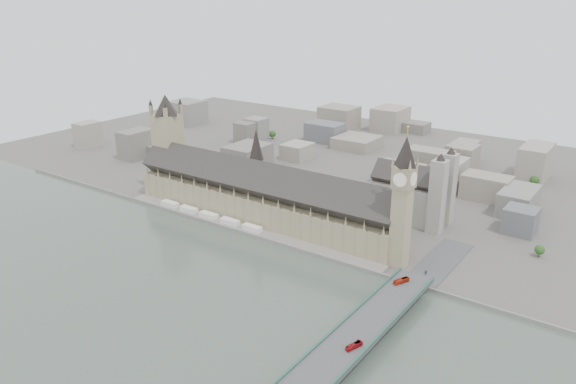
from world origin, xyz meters
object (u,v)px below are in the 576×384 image
Objects in this scene: westminster_bridge at (367,329)px; westminster_abbey at (413,195)px; red_bus_north at (401,281)px; red_bus_south at (354,346)px; palace_of_westminster at (262,196)px; elizabeth_tower at (403,193)px; car_approach at (426,273)px; victoria_tower at (168,139)px; car_silver at (358,342)px.

westminster_abbey is (-51.08, 182.50, 19.96)m from westminster_bridge.
westminster_abbey reaches higher than westminster_bridge.
westminster_bridge is 55.46m from red_bus_north.
red_bus_south is (9.33, -82.33, -0.14)m from red_bus_north.
elizabeth_tower is (138.00, -11.70, 35.38)m from palace_of_westminster.
car_approach is (4.71, 77.09, 5.77)m from westminster_bridge.
red_bus_south is (289.95, -140.90, -43.42)m from victoria_tower.
red_bus_south is (5.95, -27.40, 6.66)m from westminster_bridge.
red_bus_south is at bearing -76.30° from elizabeth_tower.
car_silver is at bearing -25.11° from victoria_tower.
westminster_bridge is (284.00, -113.50, -50.08)m from victoria_tower.
elizabeth_tower reaches higher than red_bus_north.
victoria_tower is 1.47× the size of westminster_abbey.
car_approach is (-0.90, 99.30, -0.07)m from car_silver.
palace_of_westminster is 2.47× the size of elizabeth_tower.
red_bus_north reaches higher than car_silver.
elizabeth_tower is 0.33× the size of westminster_bridge.
elizabeth_tower is 58.23m from car_approach.
victoria_tower is 294.35m from car_approach.
red_bus_south reaches higher than car_silver.
victoria_tower is 23.28× the size of car_silver.
westminster_bridge is 28.82m from red_bus_south.
victoria_tower is at bearing 177.04° from palace_of_westminster.
red_bus_north is 2.73× the size of car_approach.
red_bus_south is at bearing -59.24° from red_bus_north.
palace_of_westminster is at bearing 159.37° from red_bus_south.
victoria_tower is (-122.00, 6.30, 32.50)m from palace_of_westminster.
elizabeth_tower is at bearing -72.71° from westminster_abbey.
westminster_abbey reaches higher than car_silver.
red_bus_north is at bearing 75.80° from car_silver.
westminster_abbey is 120.10m from car_approach.
westminster_bridge is 77.45m from car_approach.
car_approach is (166.71, -30.11, -11.82)m from palace_of_westminster.
red_bus_north is at bearing -18.24° from palace_of_westminster.
car_silver reaches higher than car_approach.
palace_of_westminster is 126.41m from victoria_tower.
car_silver is (167.61, -129.41, -11.75)m from palace_of_westminster.
victoria_tower is at bearing 134.04° from car_silver.
palace_of_westminster reaches higher than westminster_bridge.
elizabeth_tower is 64.82m from red_bus_north.
westminster_abbey is 217.91m from red_bus_south.
car_silver reaches higher than westminster_bridge.
car_approach reaches higher than westminster_bridge.
westminster_bridge is 73.66× the size of car_approach.
car_approach is at bearing 86.50° from westminster_bridge.
westminster_bridge is at bearing -21.78° from victoria_tower.
westminster_abbey reaches higher than red_bus_north.
victoria_tower is at bearing -163.50° from westminster_abbey.
red_bus_north is at bearing 93.52° from westminster_bridge.
palace_of_westminster is 24.02× the size of red_bus_south.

